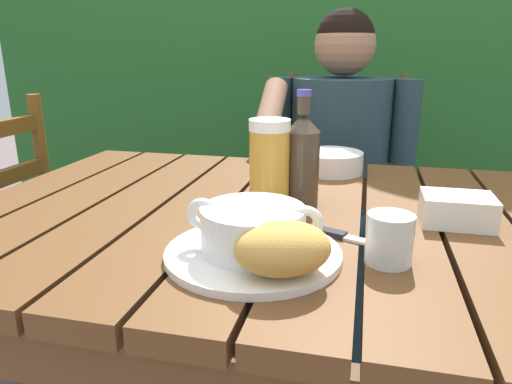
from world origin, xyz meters
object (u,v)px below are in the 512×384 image
person_eating (337,167)px  soup_bowl (253,228)px  beer_glass (269,165)px  diner_bowl (331,162)px  bread_roll (283,248)px  serving_plate (253,253)px  chair_near_diner (338,210)px  beer_bottle (302,159)px  table_knife (344,236)px  water_glass_small (389,239)px  butter_tub (457,209)px

person_eating → soup_bowl: (-0.07, -0.88, 0.12)m
beer_glass → diner_bowl: 0.33m
bread_roll → serving_plate: bearing=130.6°
chair_near_diner → beer_glass: 0.94m
beer_bottle → diner_bowl: 0.29m
beer_glass → diner_bowl: bearing=73.6°
diner_bowl → table_knife: bearing=-82.6°
person_eating → diner_bowl: bearing=-89.5°
serving_plate → beer_glass: (-0.02, 0.22, 0.08)m
water_glass_small → serving_plate: bearing=-172.2°
bread_roll → beer_bottle: 0.32m
person_eating → butter_tub: (0.25, -0.66, 0.10)m
chair_near_diner → soup_bowl: (-0.07, -1.08, 0.34)m
bread_roll → table_knife: size_ratio=1.09×
chair_near_diner → butter_tub: chair_near_diner is taller
butter_tub → diner_bowl: (-0.25, 0.32, -0.00)m
water_glass_small → beer_glass: bearing=137.8°
soup_bowl → beer_bottle: bearing=82.0°
beer_glass → table_knife: beer_glass is taller
chair_near_diner → person_eating: size_ratio=0.83×
person_eating → serving_plate: person_eating is taller
person_eating → serving_plate: bearing=-94.4°
chair_near_diner → table_knife: (0.06, -0.98, 0.29)m
beer_bottle → table_knife: bearing=-59.1°
chair_near_diner → beer_glass: size_ratio=5.69×
serving_plate → beer_glass: size_ratio=1.51×
bread_roll → butter_tub: (0.26, 0.28, -0.02)m
beer_glass → butter_tub: size_ratio=1.44×
bread_roll → beer_glass: 0.30m
beer_bottle → table_knife: size_ratio=1.56×
chair_near_diner → beer_bottle: beer_bottle is taller
beer_bottle → table_knife: 0.20m
soup_bowl → bread_roll: (0.06, -0.06, 0.00)m
person_eating → beer_bottle: person_eating is taller
person_eating → beer_glass: bearing=-97.7°
beer_glass → beer_bottle: bearing=29.1°
bread_roll → beer_glass: size_ratio=0.91×
table_knife → water_glass_small: bearing=-48.4°
serving_plate → beer_bottle: 0.27m
table_knife → chair_near_diner: bearing=93.3°
person_eating → bread_roll: bearing=-90.7°
bread_roll → diner_bowl: (0.02, 0.60, -0.02)m
soup_bowl → bread_roll: size_ratio=1.29×
beer_glass → beer_bottle: 0.07m
soup_bowl → table_knife: (0.13, 0.10, -0.04)m
diner_bowl → beer_glass: bearing=-106.4°
person_eating → bread_roll: person_eating is taller
beer_bottle → water_glass_small: (0.16, -0.23, -0.06)m
serving_plate → diner_bowl: size_ratio=1.64×
butter_tub → diner_bowl: butter_tub is taller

